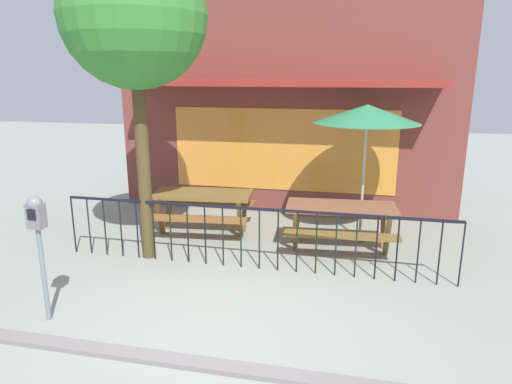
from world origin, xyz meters
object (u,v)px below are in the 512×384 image
Objects in this scene: patio_umbrella at (367,115)px; picnic_table_left at (203,201)px; picnic_table_right at (341,215)px; parking_meter_near at (37,226)px; street_tree at (134,17)px.

picnic_table_left is at bearing -173.67° from patio_umbrella.
picnic_table_left is at bearing 173.33° from picnic_table_right.
street_tree is (0.33, 2.09, 2.48)m from parking_meter_near.
parking_meter_near reaches higher than picnic_table_left.
patio_umbrella is 5.32m from parking_meter_near.
picnic_table_right is 1.75m from patio_umbrella.
patio_umbrella is 0.50× the size of street_tree.
parking_meter_near is 0.33× the size of street_tree.
picnic_table_right is 0.79× the size of patio_umbrella.
parking_meter_near is (-0.82, -3.38, 0.59)m from picnic_table_left.
picnic_table_left is 1.24× the size of parking_meter_near.
parking_meter_near is at bearing -134.90° from patio_umbrella.
street_tree is at bearing -110.81° from picnic_table_left.
picnic_table_right is at bearing -6.67° from picnic_table_left.
street_tree reaches higher than parking_meter_near.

